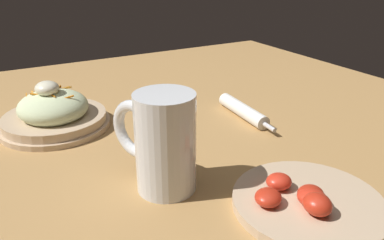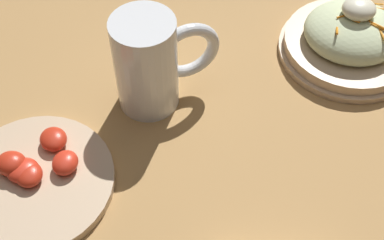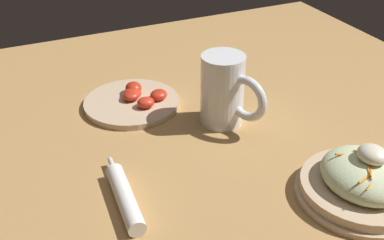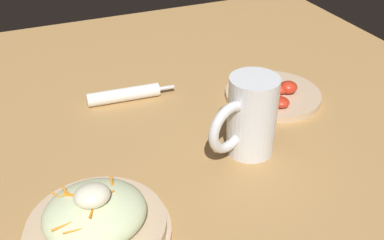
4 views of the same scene
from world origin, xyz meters
name	(u,v)px [view 2 (image 2 of 4)]	position (x,y,z in m)	size (l,w,h in m)	color
ground_plane	(224,143)	(0.00, 0.00, 0.00)	(1.43, 1.43, 0.00)	#B2844C
salad_plate	(351,38)	(-0.20, -0.18, 0.03)	(0.22, 0.22, 0.10)	#D1B28E
beer_mug	(149,66)	(0.11, -0.08, 0.07)	(0.15, 0.09, 0.15)	white
tomato_plate	(34,178)	(0.25, 0.07, 0.01)	(0.21, 0.21, 0.04)	#D1B28E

